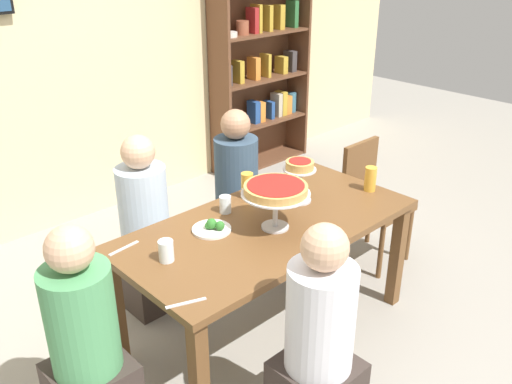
# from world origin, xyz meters

# --- Properties ---
(ground_plane) EXTENTS (12.00, 12.00, 0.00)m
(ground_plane) POSITION_xyz_m (0.00, 0.00, 0.00)
(ground_plane) COLOR gray
(rear_partition) EXTENTS (8.00, 0.12, 2.80)m
(rear_partition) POSITION_xyz_m (0.00, 2.20, 1.40)
(rear_partition) COLOR beige
(rear_partition) RESTS_ON ground_plane
(dining_table) EXTENTS (1.70, 0.84, 0.74)m
(dining_table) POSITION_xyz_m (0.00, 0.00, 0.65)
(dining_table) COLOR brown
(dining_table) RESTS_ON ground_plane
(bookshelf) EXTENTS (1.10, 0.30, 2.21)m
(bookshelf) POSITION_xyz_m (1.86, 2.01, 1.13)
(bookshelf) COLOR brown
(bookshelf) RESTS_ON ground_plane
(diner_far_right) EXTENTS (0.34, 0.34, 1.15)m
(diner_far_right) POSITION_xyz_m (0.39, 0.71, 0.49)
(diner_far_right) COLOR #382D28
(diner_far_right) RESTS_ON ground_plane
(diner_head_west) EXTENTS (0.34, 0.34, 1.15)m
(diner_head_west) POSITION_xyz_m (-1.14, -0.02, 0.49)
(diner_head_west) COLOR #382D28
(diner_head_west) RESTS_ON ground_plane
(diner_near_left) EXTENTS (0.34, 0.34, 1.15)m
(diner_near_left) POSITION_xyz_m (-0.39, -0.71, 0.49)
(diner_near_left) COLOR #382D28
(diner_near_left) RESTS_ON ground_plane
(diner_far_left) EXTENTS (0.34, 0.34, 1.15)m
(diner_far_left) POSITION_xyz_m (-0.35, 0.71, 0.49)
(diner_far_left) COLOR #382D28
(diner_far_left) RESTS_ON ground_plane
(chair_head_east) EXTENTS (0.40, 0.40, 0.87)m
(chair_head_east) POSITION_xyz_m (1.13, 0.11, 0.49)
(chair_head_east) COLOR brown
(chair_head_east) RESTS_ON ground_plane
(deep_dish_pizza_stand) EXTENTS (0.37, 0.37, 0.26)m
(deep_dish_pizza_stand) POSITION_xyz_m (-0.02, -0.07, 0.96)
(deep_dish_pizza_stand) COLOR silver
(deep_dish_pizza_stand) RESTS_ON dining_table
(personal_pizza_stand) EXTENTS (0.19, 0.19, 0.26)m
(personal_pizza_stand) POSITION_xyz_m (0.32, 0.07, 0.93)
(personal_pizza_stand) COLOR silver
(personal_pizza_stand) RESTS_ON dining_table
(salad_plate_near_diner) EXTENTS (0.24, 0.24, 0.07)m
(salad_plate_near_diner) POSITION_xyz_m (0.32, 0.33, 0.76)
(salad_plate_near_diner) COLOR white
(salad_plate_near_diner) RESTS_ON dining_table
(salad_plate_far_diner) EXTENTS (0.21, 0.21, 0.07)m
(salad_plate_far_diner) POSITION_xyz_m (-0.29, 0.14, 0.76)
(salad_plate_far_diner) COLOR white
(salad_plate_far_diner) RESTS_ON dining_table
(beer_glass_amber_tall) EXTENTS (0.07, 0.07, 0.15)m
(beer_glass_amber_tall) POSITION_xyz_m (0.75, -0.13, 0.82)
(beer_glass_amber_tall) COLOR gold
(beer_glass_amber_tall) RESTS_ON dining_table
(beer_glass_amber_short) EXTENTS (0.07, 0.07, 0.16)m
(beer_glass_amber_short) POSITION_xyz_m (0.13, 0.31, 0.82)
(beer_glass_amber_short) COLOR gold
(beer_glass_amber_short) RESTS_ON dining_table
(water_glass_clear_near) EXTENTS (0.07, 0.07, 0.10)m
(water_glass_clear_near) POSITION_xyz_m (-0.09, 0.26, 0.79)
(water_glass_clear_near) COLOR white
(water_glass_clear_near) RESTS_ON dining_table
(water_glass_clear_far) EXTENTS (0.07, 0.07, 0.11)m
(water_glass_clear_far) POSITION_xyz_m (-0.64, 0.06, 0.79)
(water_glass_clear_far) COLOR white
(water_glass_clear_far) RESTS_ON dining_table
(cutlery_fork_near) EXTENTS (0.17, 0.08, 0.00)m
(cutlery_fork_near) POSITION_xyz_m (-0.78, -0.28, 0.74)
(cutlery_fork_near) COLOR silver
(cutlery_fork_near) RESTS_ON dining_table
(cutlery_knife_near) EXTENTS (0.18, 0.04, 0.00)m
(cutlery_knife_near) POSITION_xyz_m (-0.73, 0.30, 0.74)
(cutlery_knife_near) COLOR silver
(cutlery_knife_near) RESTS_ON dining_table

